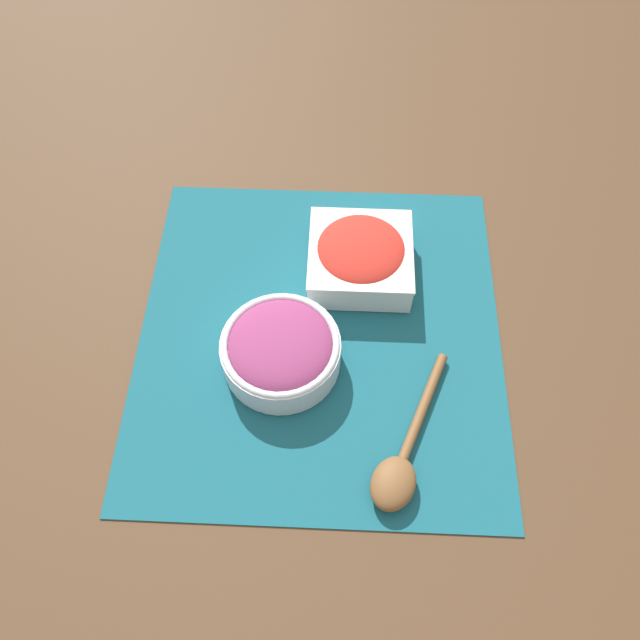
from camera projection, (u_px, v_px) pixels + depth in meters
ground_plane at (320, 334)px, 0.80m from camera, size 3.00×3.00×0.00m
placemat at (320, 333)px, 0.80m from camera, size 0.49×0.46×0.00m
tomato_bowl at (360, 256)px, 0.82m from camera, size 0.14×0.14×0.06m
onion_bowl at (281, 349)px, 0.75m from camera, size 0.14×0.14×0.06m
wooden_spoon at (400, 467)px, 0.69m from camera, size 0.21×0.11×0.03m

